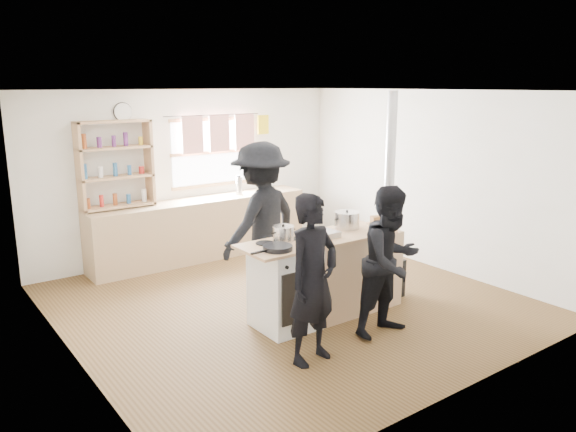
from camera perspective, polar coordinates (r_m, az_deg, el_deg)
The scene contains 14 objects.
ground at distance 6.87m, azimuth 0.06°, elevation -8.75°, with size 5.00×5.00×0.01m, color brown.
back_counter at distance 8.54m, azimuth -8.77°, elevation -1.28°, with size 3.40×0.55×0.90m, color tan.
shelving_unit at distance 7.98m, azimuth -17.13°, elevation 5.05°, with size 1.00×0.28×1.20m.
thermos at distance 8.73m, azimuth -5.00°, elevation 3.11°, with size 0.10×0.10×0.28m, color silver.
cooking_island at distance 6.39m, azimuth 4.05°, elevation -6.02°, with size 1.97×0.64×0.93m.
skillet_greens at distance 5.69m, azimuth -1.06°, elevation -3.21°, with size 0.32×0.32×0.05m.
roast_tray at distance 6.19m, azimuth 3.57°, elevation -1.81°, with size 0.32×0.29×0.06m.
stockpot_stove at distance 6.00m, azimuth -0.48°, elevation -1.79°, with size 0.23×0.23×0.19m.
stockpot_counter at distance 6.56m, azimuth 6.00°, elevation -0.40°, with size 0.30×0.30×0.22m.
bread_board at distance 6.74m, azimuth 9.35°, elevation -0.56°, with size 0.33×0.28×0.12m.
flue_heater at distance 6.97m, azimuth 10.00°, elevation -2.91°, with size 0.35×0.35×2.50m.
person_near_left at distance 5.22m, azimuth 2.54°, elevation -6.48°, with size 0.59×0.39×1.62m, color black.
person_near_right at distance 5.89m, azimuth 10.41°, elevation -4.57°, with size 0.77×0.60×1.58m, color black.
person_far at distance 6.81m, azimuth -2.75°, elevation -0.48°, with size 1.23×0.71×1.91m, color black.
Camera 1 is at (-3.76, -5.14, 2.57)m, focal length 35.00 mm.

